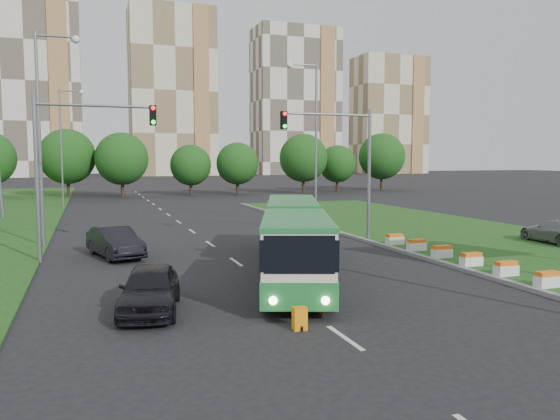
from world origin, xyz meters
name	(u,v)px	position (x,y,z in m)	size (l,w,h in m)	color
ground	(346,284)	(0.00, 0.00, 0.00)	(360.00, 360.00, 0.00)	black
grass_median	(479,239)	(13.00, 8.00, 0.07)	(14.00, 60.00, 0.15)	#1A4614
median_kerb	(379,244)	(6.05, 8.00, 0.09)	(0.30, 60.00, 0.18)	gray
lane_markings	(187,228)	(-3.00, 20.00, 0.00)	(0.20, 100.00, 0.01)	silver
flower_planters	(488,264)	(6.70, -0.30, 0.45)	(1.10, 15.90, 0.60)	white
traffic_mast_median	(345,153)	(4.78, 10.00, 5.35)	(5.76, 0.32, 8.00)	gray
traffic_mast_left	(72,152)	(-10.38, 9.00, 5.35)	(5.76, 0.32, 8.00)	gray
street_lamps	(217,141)	(-3.00, 10.00, 6.00)	(36.00, 60.00, 12.00)	gray
tree_line	(237,163)	(10.00, 55.00, 4.50)	(120.00, 8.00, 9.00)	#174B14
apartment_tower_cwest	(28,84)	(-25.00, 150.00, 26.00)	(28.00, 15.00, 52.00)	silver
apartment_tower_ceast	(172,93)	(15.00, 150.00, 25.00)	(25.00, 15.00, 50.00)	beige
apartment_tower_east	(295,102)	(55.00, 150.00, 23.50)	(27.00, 15.00, 47.00)	silver
midrise_east	(389,116)	(90.00, 150.00, 20.00)	(24.00, 14.00, 40.00)	beige
articulated_bus	(288,237)	(-1.37, 3.03, 1.56)	(2.42, 15.50, 2.55)	beige
car_left_near	(150,289)	(-7.87, -1.49, 0.77)	(1.82, 4.52, 1.54)	black
car_left_far	(115,242)	(-8.49, 9.33, 0.78)	(1.65, 4.72, 1.56)	black
car_median	(556,231)	(15.83, 4.80, 0.83)	(1.91, 4.70, 1.36)	gray
pedestrian	(320,285)	(-2.67, -3.48, 0.93)	(0.68, 0.44, 1.85)	gray
shopping_trolley	(300,319)	(-3.93, -4.90, 0.33)	(0.39, 0.42, 0.67)	orange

